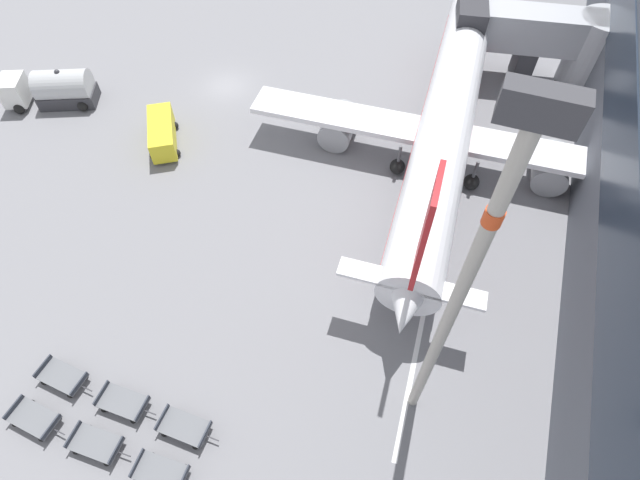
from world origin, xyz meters
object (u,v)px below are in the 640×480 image
Objects in this scene: baggage_dolly_row_near_col_c at (161,473)px; baggage_dolly_row_near_col_a at (35,419)px; baggage_dolly_row_mid_a_col_c at (185,427)px; baggage_dolly_row_near_col_b at (96,444)px; baggage_dolly_row_mid_a_col_b at (123,402)px; service_van at (162,133)px; fuel_tanker_primary at (56,90)px; baggage_dolly_row_mid_a_col_a at (63,377)px; apron_light_mast at (461,289)px; airplane at (447,122)px.

baggage_dolly_row_near_col_a is at bearing 179.93° from baggage_dolly_row_near_col_c.
baggage_dolly_row_near_col_a is 8.22m from baggage_dolly_row_mid_a_col_c.
baggage_dolly_row_near_col_b is at bearing 0.73° from baggage_dolly_row_near_col_a.
baggage_dolly_row_mid_a_col_c is at bearing -0.26° from baggage_dolly_row_mid_a_col_b.
baggage_dolly_row_mid_a_col_b is (8.96, -19.46, -0.65)m from service_van.
fuel_tanker_primary reaches higher than baggage_dolly_row_near_col_b.
fuel_tanker_primary reaches higher than baggage_dolly_row_near_col_c.
service_van is at bearing 104.17° from baggage_dolly_row_mid_a_col_a.
baggage_dolly_row_near_col_a is at bearing -156.79° from apron_light_mast.
baggage_dolly_row_mid_a_col_b is at bearing -45.98° from fuel_tanker_primary.
baggage_dolly_row_mid_a_col_c is at bearing -41.05° from fuel_tanker_primary.
baggage_dolly_row_near_col_b is (20.11, -23.28, -0.91)m from fuel_tanker_primary.
airplane is at bearing 57.58° from baggage_dolly_row_mid_a_col_a.
service_van is 25.35m from baggage_dolly_row_near_col_c.
baggage_dolly_row_mid_a_col_a is at bearing -122.42° from airplane.
fuel_tanker_primary is at bearing -171.64° from airplane.
baggage_dolly_row_mid_a_col_c is at bearing -0.62° from baggage_dolly_row_mid_a_col_a.
baggage_dolly_row_mid_a_col_b is 1.00× the size of baggage_dolly_row_mid_a_col_c.
baggage_dolly_row_mid_a_col_a is (-0.04, 2.48, 0.00)m from baggage_dolly_row_near_col_a.
airplane is 27.19m from baggage_dolly_row_mid_a_col_c.
airplane reaches higher than baggage_dolly_row_mid_a_col_a.
baggage_dolly_row_near_col_b is at bearing -92.65° from baggage_dolly_row_mid_a_col_b.
baggage_dolly_row_near_col_c is at bearing -32.27° from baggage_dolly_row_mid_a_col_b.
baggage_dolly_row_mid_a_col_b is (4.07, -0.07, 0.00)m from baggage_dolly_row_mid_a_col_a.
service_van is 1.58× the size of baggage_dolly_row_near_col_b.
apron_light_mast is at bearing -82.02° from airplane.
baggage_dolly_row_near_col_a is at bearing -55.24° from fuel_tanker_primary.
apron_light_mast reaches higher than baggage_dolly_row_near_col_c.
airplane is 32.58m from baggage_dolly_row_near_col_a.
airplane reaches higher than baggage_dolly_row_mid_a_col_b.
airplane is 10.81× the size of baggage_dolly_row_near_col_b.
baggage_dolly_row_near_col_b is 1.00× the size of baggage_dolly_row_mid_a_col_a.
baggage_dolly_row_mid_a_col_c is (7.90, -0.08, 0.00)m from baggage_dolly_row_mid_a_col_a.
service_van reaches higher than baggage_dolly_row_near_col_a.
service_van reaches higher than baggage_dolly_row_mid_a_col_b.
baggage_dolly_row_mid_a_col_c is 0.16× the size of apron_light_mast.
service_van is at bearing 114.73° from baggage_dolly_row_mid_a_col_b.
airplane reaches higher than service_van.
airplane is at bearing 66.30° from baggage_dolly_row_near_col_b.
baggage_dolly_row_mid_a_col_b is at bearing 30.90° from baggage_dolly_row_near_col_a.
baggage_dolly_row_near_col_a is 1.00× the size of baggage_dolly_row_mid_a_col_a.
fuel_tanker_primary is at bearing 134.02° from baggage_dolly_row_mid_a_col_b.
service_van is at bearing 102.72° from baggage_dolly_row_near_col_a.
baggage_dolly_row_near_col_b and baggage_dolly_row_mid_a_col_c have the same top height.
fuel_tanker_primary is (-32.42, -4.76, -2.02)m from airplane.
baggage_dolly_row_near_col_c is 1.00× the size of baggage_dolly_row_mid_a_col_b.
baggage_dolly_row_near_col_a is 7.86m from baggage_dolly_row_near_col_c.
baggage_dolly_row_near_col_c is at bearing -44.15° from fuel_tanker_primary.
baggage_dolly_row_near_col_a is (-16.23, -28.10, -2.92)m from airplane.
service_van is at bearing 150.22° from apron_light_mast.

